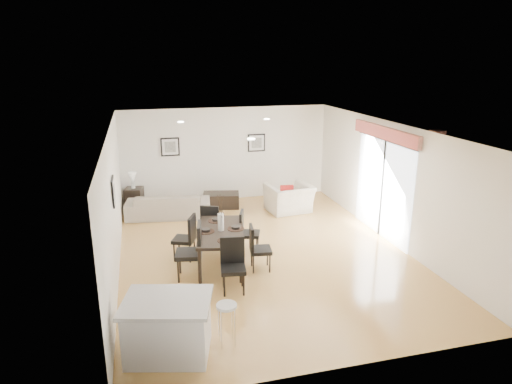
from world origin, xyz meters
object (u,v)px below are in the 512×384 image
object	(u,v)px
sofa	(168,205)
armchair	(289,198)
dining_chair_wfar	(188,235)
side_table	(134,199)
kitchen_island	(168,327)
dining_chair_foot	(211,222)
coffee_table	(221,200)
bar_stool	(227,310)
dining_table	(221,234)
dining_chair_efar	(246,230)
dining_chair_head	(233,261)
dining_chair_enear	(257,246)
dining_chair_wnear	(193,248)

from	to	relation	value
sofa	armchair	bearing A→B (deg)	-178.85
dining_chair_wfar	side_table	bearing A→B (deg)	-140.79
kitchen_island	sofa	bearing A→B (deg)	100.24
dining_chair_foot	side_table	world-z (taller)	dining_chair_foot
dining_chair_wfar	coffee_table	size ratio (longest dim) A/B	0.96
armchair	bar_stool	xyz separation A→B (m)	(-2.80, -5.49, 0.19)
dining_table	dining_chair_efar	xyz separation A→B (m)	(0.63, 0.47, -0.15)
dining_chair_head	bar_stool	world-z (taller)	dining_chair_head
armchair	dining_chair_wfar	distance (m)	3.84
sofa	dining_chair_wfar	world-z (taller)	dining_chair_wfar
dining_chair_enear	dining_chair_efar	world-z (taller)	dining_chair_enear
dining_chair_enear	dining_chair_head	size ratio (longest dim) A/B	0.94
side_table	bar_stool	distance (m)	6.87
dining_chair_wnear	dining_chair_enear	size ratio (longest dim) A/B	1.19
armchair	dining_chair_enear	size ratio (longest dim) A/B	1.25
dining_chair_enear	bar_stool	distance (m)	2.50
armchair	dining_chair_enear	bearing A→B (deg)	53.82
dining_table	dining_chair_foot	distance (m)	1.11
armchair	dining_chair_efar	distance (m)	2.91
dining_table	bar_stool	bearing A→B (deg)	-87.14
armchair	dining_table	xyz separation A→B (m)	(-2.39, -2.78, 0.29)
armchair	coffee_table	size ratio (longest dim) A/B	1.16
dining_chair_wnear	bar_stool	size ratio (longest dim) A/B	1.66
armchair	dining_chair_foot	world-z (taller)	dining_chair_foot
dining_chair_efar	dining_chair_head	size ratio (longest dim) A/B	0.93
sofa	dining_table	distance (m)	3.30
dining_table	coffee_table	world-z (taller)	dining_table
dining_table	coffee_table	xyz separation A→B (m)	(0.66, 3.64, -0.46)
side_table	bar_stool	size ratio (longest dim) A/B	0.93
dining_chair_head	kitchen_island	bearing A→B (deg)	-119.90
side_table	kitchen_island	world-z (taller)	kitchen_island
side_table	armchair	bearing A→B (deg)	-17.11
dining_chair_wnear	kitchen_island	size ratio (longest dim) A/B	0.78
side_table	dining_table	bearing A→B (deg)	-67.20
sofa	dining_table	size ratio (longest dim) A/B	1.15
sofa	dining_chair_efar	xyz separation A→B (m)	(1.47, -2.71, 0.19)
dining_chair_wnear	bar_stool	bearing A→B (deg)	15.11
dining_chair_wfar	kitchen_island	xyz separation A→B (m)	(-0.63, -3.11, -0.10)
dining_table	dining_chair_foot	world-z (taller)	dining_chair_foot
dining_chair_foot	coffee_table	distance (m)	2.65
dining_chair_efar	dining_chair_foot	size ratio (longest dim) A/B	0.99
armchair	dining_chair_head	size ratio (longest dim) A/B	1.17
side_table	kitchen_island	bearing A→B (deg)	-86.26
dining_chair_efar	coffee_table	bearing A→B (deg)	18.48
dining_chair_efar	side_table	world-z (taller)	dining_chair_efar
dining_chair_enear	side_table	distance (m)	5.04
bar_stool	dining_chair_efar	bearing A→B (deg)	71.70
sofa	kitchen_island	distance (m)	5.90
dining_chair_wnear	dining_chair_enear	xyz separation A→B (m)	(1.24, 0.03, -0.10)
dining_chair_wfar	dining_chair_head	bearing A→B (deg)	45.96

